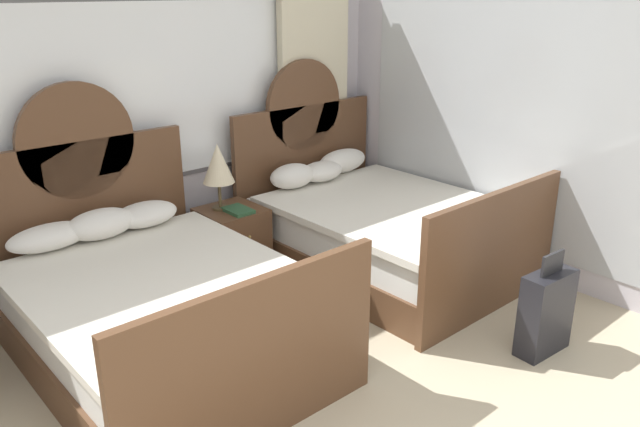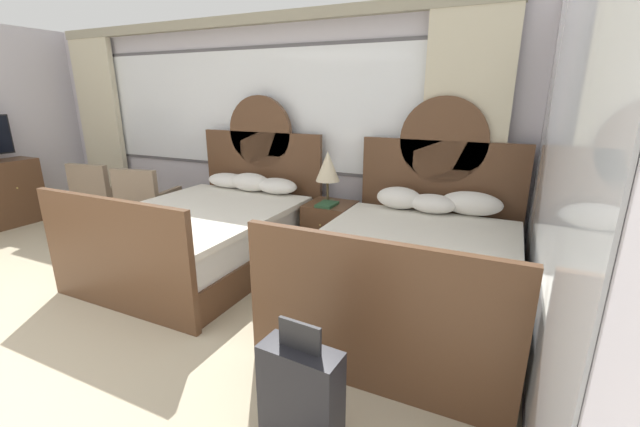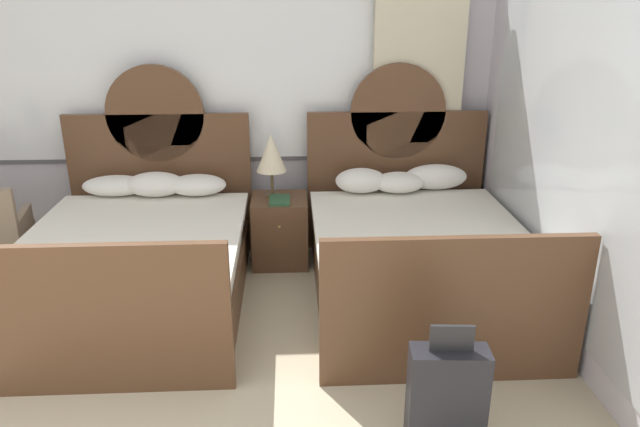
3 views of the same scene
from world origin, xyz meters
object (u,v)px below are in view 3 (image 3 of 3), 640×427
at_px(bed_near_mirror, 415,253).
at_px(suitcase_on_floor, 447,397).
at_px(nightstand_between_beds, 280,230).
at_px(bed_near_window, 139,259).
at_px(book_on_nightstand, 280,200).
at_px(table_lamp_on_nightstand, 271,154).

height_order(bed_near_mirror, suitcase_on_floor, bed_near_mirror).
xyz_separation_m(bed_near_mirror, nightstand_between_beds, (-1.10, 0.71, -0.06)).
bearing_deg(suitcase_on_floor, bed_near_window, 139.48).
distance_m(bed_near_window, suitcase_on_floor, 2.67).
xyz_separation_m(bed_near_mirror, book_on_nightstand, (-1.10, 0.61, 0.26)).
bearing_deg(book_on_nightstand, bed_near_window, -151.14).
relative_size(book_on_nightstand, suitcase_on_floor, 0.35).
bearing_deg(suitcase_on_floor, table_lamp_on_nightstand, 111.48).
relative_size(bed_near_window, bed_near_mirror, 1.00).
bearing_deg(bed_near_window, bed_near_mirror, -0.02).
xyz_separation_m(book_on_nightstand, suitcase_on_floor, (0.92, -2.34, -0.33)).
relative_size(table_lamp_on_nightstand, book_on_nightstand, 2.19).
distance_m(bed_near_window, table_lamp_on_nightstand, 1.45).
relative_size(nightstand_between_beds, book_on_nightstand, 2.39).
bearing_deg(nightstand_between_beds, bed_near_mirror, -32.83).
bearing_deg(bed_near_mirror, suitcase_on_floor, -95.83).
bearing_deg(bed_near_window, table_lamp_on_nightstand, 36.67).
height_order(nightstand_between_beds, suitcase_on_floor, suitcase_on_floor).
height_order(nightstand_between_beds, table_lamp_on_nightstand, table_lamp_on_nightstand).
xyz_separation_m(bed_near_mirror, table_lamp_on_nightstand, (-1.16, 0.78, 0.64)).
bearing_deg(nightstand_between_beds, bed_near_window, -147.19).
xyz_separation_m(bed_near_window, book_on_nightstand, (1.11, 0.61, 0.26)).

